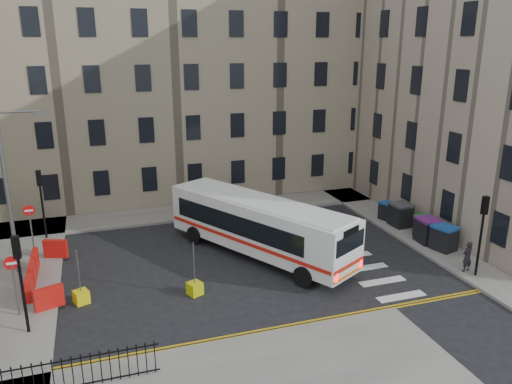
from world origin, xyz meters
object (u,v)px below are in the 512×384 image
wheelie_bin_c (425,227)px  wheelie_bin_e (388,211)px  wheelie_bin_b (427,230)px  bollard_chevron (195,288)px  wheelie_bin_a (444,238)px  pedestrian (467,257)px  bus (259,224)px  wheelie_bin_d (400,215)px  streetlamp (7,192)px  bollard_yellow (81,297)px

wheelie_bin_c → wheelie_bin_e: bearing=95.8°
wheelie_bin_b → bollard_chevron: bearing=-170.8°
wheelie_bin_a → wheelie_bin_c: size_ratio=1.18×
wheelie_bin_c → bollard_chevron: (-14.29, -2.32, -0.50)m
wheelie_bin_b → wheelie_bin_c: (0.35, 0.65, -0.07)m
pedestrian → wheelie_bin_b: bearing=-106.2°
bus → wheelie_bin_d: (9.79, 1.19, -0.93)m
streetlamp → wheelie_bin_a: (22.14, -4.33, -3.49)m
bus → wheelie_bin_d: 9.90m
bus → wheelie_bin_a: size_ratio=7.47×
pedestrian → wheelie_bin_e: bearing=-102.2°
wheelie_bin_a → pedestrian: bearing=-121.1°
pedestrian → bollard_yellow: bearing=-17.8°
wheelie_bin_a → bollard_yellow: size_ratio=2.51×
wheelie_bin_d → pedestrian: 6.69m
bollard_yellow → pedestrian: bearing=-9.3°
wheelie_bin_a → pedestrian: size_ratio=0.95×
streetlamp → bollard_chevron: bearing=-31.0°
wheelie_bin_d → wheelie_bin_e: size_ratio=1.15×
wheelie_bin_a → bollard_chevron: 14.15m
wheelie_bin_d → bollard_yellow: wheelie_bin_d is taller
wheelie_bin_d → bollard_yellow: bearing=-172.3°
wheelie_bin_c → bus: bearing=174.2°
streetlamp → wheelie_bin_d: 22.29m
streetlamp → pedestrian: bearing=-18.1°
pedestrian → wheelie_bin_c: bearing=-109.4°
wheelie_bin_c → pedestrian: size_ratio=0.80×
streetlamp → wheelie_bin_a: size_ratio=5.40×
streetlamp → wheelie_bin_b: (21.95, -3.12, -3.47)m
wheelie_bin_d → bollard_chevron: wheelie_bin_d is taller
wheelie_bin_a → pedestrian: 2.75m
wheelie_bin_d → streetlamp: bearing=176.0°
bollard_yellow → wheelie_bin_d: bearing=10.9°
bus → bollard_yellow: 9.67m
wheelie_bin_b → bollard_chevron: (-13.95, -1.68, -0.57)m
wheelie_bin_b → wheelie_bin_c: size_ratio=1.11×
wheelie_bin_c → bollard_yellow: (-19.29, -1.51, -0.50)m
wheelie_bin_b → bollard_yellow: 18.97m
wheelie_bin_d → bollard_chevron: size_ratio=2.41×
bus → bollard_yellow: bus is taller
bollard_yellow → bus: bearing=15.0°
wheelie_bin_c → wheelie_bin_d: wheelie_bin_d is taller
bollard_yellow → bollard_chevron: size_ratio=1.00×
wheelie_bin_c → wheelie_bin_e: wheelie_bin_c is taller
wheelie_bin_c → wheelie_bin_e: 3.40m
bus → wheelie_bin_c: 10.16m
wheelie_bin_d → bollard_yellow: size_ratio=2.41×
streetlamp → wheelie_bin_d: streetlamp is taller
streetlamp → wheelie_bin_d: bearing=-0.8°
wheelie_bin_d → pedestrian: pedestrian is taller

